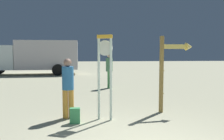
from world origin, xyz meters
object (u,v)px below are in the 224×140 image
object	(u,v)px
arrow_sign	(172,62)
person_distant	(109,69)
person_near_clock	(68,85)
backpack	(75,116)
standing_clock	(105,68)
box_truck_near	(37,56)

from	to	relation	value
arrow_sign	person_distant	distance (m)	5.14
person_near_clock	backpack	world-z (taller)	person_near_clock
arrow_sign	backpack	world-z (taller)	arrow_sign
person_distant	person_near_clock	bearing A→B (deg)	-106.88
standing_clock	person_distant	bearing A→B (deg)	84.23
backpack	person_distant	world-z (taller)	person_distant
backpack	box_truck_near	world-z (taller)	box_truck_near
standing_clock	person_near_clock	size ratio (longest dim) A/B	1.38
backpack	box_truck_near	bearing A→B (deg)	106.57
arrow_sign	box_truck_near	bearing A→B (deg)	119.17
person_near_clock	backpack	bearing A→B (deg)	-66.65
person_near_clock	person_distant	bearing A→B (deg)	73.12
standing_clock	box_truck_near	size ratio (longest dim) A/B	0.33
standing_clock	arrow_sign	distance (m)	2.27
person_near_clock	box_truck_near	xyz separation A→B (m)	(-3.78, 12.93, 0.59)
person_distant	box_truck_near	xyz separation A→B (m)	(-5.38, 7.65, 0.54)
backpack	person_distant	bearing A→B (deg)	76.63
person_near_clock	backpack	size ratio (longest dim) A/B	4.08
arrow_sign	standing_clock	bearing A→B (deg)	-162.76
standing_clock	person_near_clock	bearing A→B (deg)	166.61
backpack	person_distant	size ratio (longest dim) A/B	0.23
person_near_clock	person_distant	size ratio (longest dim) A/B	0.94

